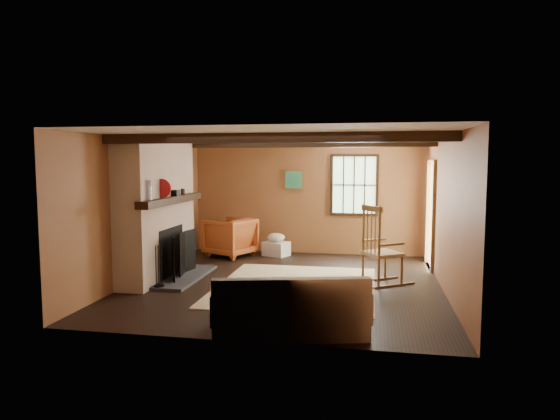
% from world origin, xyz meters
% --- Properties ---
extents(ground, '(5.50, 5.50, 0.00)m').
position_xyz_m(ground, '(0.00, 0.00, 0.00)').
color(ground, black).
rests_on(ground, ground).
extents(room_envelope, '(5.02, 5.52, 2.44)m').
position_xyz_m(room_envelope, '(0.22, 0.26, 1.63)').
color(room_envelope, brown).
rests_on(room_envelope, ground).
extents(fireplace, '(1.02, 2.30, 2.40)m').
position_xyz_m(fireplace, '(-2.23, -0.00, 1.10)').
color(fireplace, '#A1493E').
rests_on(fireplace, ground).
extents(rug, '(2.50, 3.00, 0.01)m').
position_xyz_m(rug, '(0.20, -0.20, 0.00)').
color(rug, '#CDB189').
rests_on(rug, ground).
extents(rocking_chair, '(1.06, 0.94, 1.31)m').
position_xyz_m(rocking_chair, '(1.53, 0.20, 0.55)').
color(rocking_chair, tan).
rests_on(rocking_chair, ground).
extents(sofa, '(1.93, 1.19, 0.73)m').
position_xyz_m(sofa, '(0.47, -2.40, 0.26)').
color(sofa, silver).
rests_on(sofa, ground).
extents(firewood_pile, '(0.65, 0.12, 0.24)m').
position_xyz_m(firewood_pile, '(-1.94, 2.47, 0.12)').
color(firewood_pile, brown).
rests_on(firewood_pile, ground).
extents(laundry_basket, '(0.61, 0.54, 0.30)m').
position_xyz_m(laundry_basket, '(-0.61, 2.30, 0.15)').
color(laundry_basket, silver).
rests_on(laundry_basket, ground).
extents(basket_pillow, '(0.44, 0.39, 0.19)m').
position_xyz_m(basket_pillow, '(-0.61, 2.30, 0.39)').
color(basket_pillow, silver).
rests_on(basket_pillow, laundry_basket).
extents(armchair, '(1.18, 1.16, 0.82)m').
position_xyz_m(armchair, '(-1.56, 2.06, 0.41)').
color(armchair, '#BF6026').
rests_on(armchair, ground).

